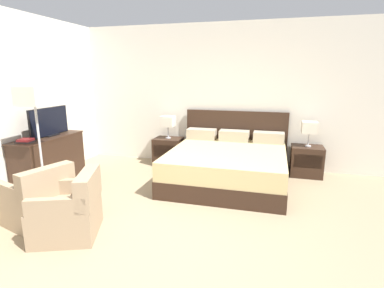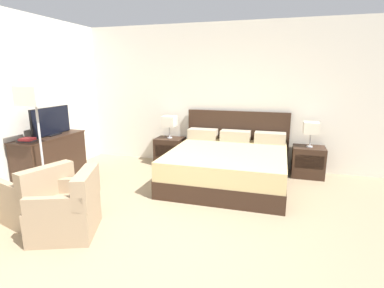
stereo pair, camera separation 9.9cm
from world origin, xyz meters
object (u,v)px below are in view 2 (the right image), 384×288
at_px(bed, 228,165).
at_px(floor_lamp, 36,103).
at_px(table_lamp_right, 311,128).
at_px(tv, 51,122).
at_px(armchair_by_window, 38,200).
at_px(armchair_companion, 68,211).
at_px(table_lamp_left, 169,122).
at_px(book_red_cover, 27,141).
at_px(book_blue_cover, 27,139).
at_px(nightstand_left, 170,151).
at_px(dresser, 51,158).
at_px(nightstand_right, 308,162).

height_order(bed, floor_lamp, floor_lamp).
relative_size(bed, table_lamp_right, 4.49).
height_order(tv, armchair_by_window, tv).
bearing_deg(armchair_companion, table_lamp_left, 87.33).
bearing_deg(book_red_cover, armchair_by_window, -41.68).
bearing_deg(book_red_cover, book_blue_cover, 0.00).
xyz_separation_m(nightstand_left, table_lamp_left, (-0.00, 0.00, 0.62)).
distance_m(tv, book_blue_cover, 0.58).
bearing_deg(tv, dresser, -91.68).
distance_m(table_lamp_right, dresser, 4.61).
bearing_deg(nightstand_right, table_lamp_right, 90.00).
distance_m(bed, table_lamp_left, 1.64).
relative_size(table_lamp_right, tv, 0.52).
bearing_deg(armchair_by_window, armchair_companion, -15.41).
bearing_deg(tv, table_lamp_left, 42.61).
relative_size(dresser, armchair_companion, 1.48).
bearing_deg(armchair_by_window, floor_lamp, 126.14).
relative_size(nightstand_right, tv, 0.64).
bearing_deg(tv, floor_lamp, -58.62).
bearing_deg(floor_lamp, tv, 121.38).
distance_m(nightstand_left, dresser, 2.24).
distance_m(table_lamp_right, armchair_by_window, 4.47).
distance_m(book_red_cover, armchair_by_window, 1.30).
xyz_separation_m(tv, armchair_companion, (1.46, -1.50, -0.76)).
bearing_deg(book_red_cover, nightstand_right, 25.17).
height_order(bed, armchair_companion, bed).
distance_m(book_blue_cover, armchair_by_window, 1.31).
bearing_deg(bed, armchair_companion, -123.52).
xyz_separation_m(table_lamp_left, tv, (-1.60, -1.47, 0.14)).
relative_size(nightstand_left, nightstand_right, 1.00).
bearing_deg(nightstand_right, armchair_companion, -133.74).
bearing_deg(table_lamp_left, armchair_by_window, -104.36).
relative_size(bed, book_red_cover, 8.15).
height_order(nightstand_left, armchair_by_window, armchair_by_window).
bearing_deg(table_lamp_left, floor_lamp, -116.78).
xyz_separation_m(table_lamp_left, book_blue_cover, (-1.59, -2.02, -0.05)).
relative_size(nightstand_left, armchair_companion, 0.63).
xyz_separation_m(bed, dresser, (-2.96, -0.84, 0.10)).
height_order(table_lamp_right, book_blue_cover, table_lamp_right).
xyz_separation_m(bed, table_lamp_left, (-1.35, 0.72, 0.58)).
height_order(table_lamp_right, armchair_by_window, table_lamp_right).
bearing_deg(table_lamp_right, book_blue_cover, -154.76).
distance_m(nightstand_right, table_lamp_right, 0.62).
height_order(bed, tv, tv).
relative_size(nightstand_right, dresser, 0.42).
distance_m(armchair_by_window, armchair_companion, 0.60).
bearing_deg(bed, tv, -165.70).
relative_size(table_lamp_left, book_blue_cover, 2.33).
bearing_deg(dresser, floor_lamp, -55.39).
bearing_deg(armchair_by_window, book_red_cover, 138.32).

